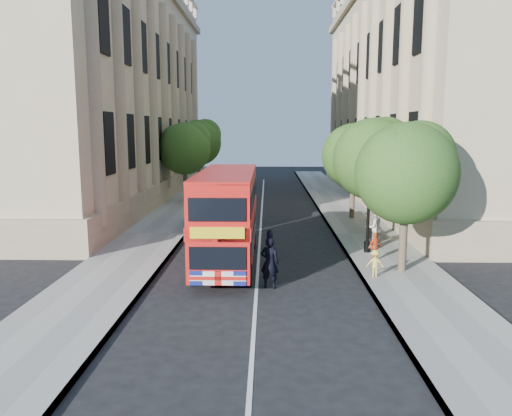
# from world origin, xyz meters

# --- Properties ---
(ground) EXTENTS (120.00, 120.00, 0.00)m
(ground) POSITION_xyz_m (0.00, 0.00, 0.00)
(ground) COLOR black
(ground) RESTS_ON ground
(pavement_right) EXTENTS (3.50, 80.00, 0.12)m
(pavement_right) POSITION_xyz_m (5.75, 10.00, 0.06)
(pavement_right) COLOR gray
(pavement_right) RESTS_ON ground
(pavement_left) EXTENTS (3.50, 80.00, 0.12)m
(pavement_left) POSITION_xyz_m (-5.75, 10.00, 0.06)
(pavement_left) COLOR gray
(pavement_left) RESTS_ON ground
(building_right) EXTENTS (12.00, 38.00, 18.00)m
(building_right) POSITION_xyz_m (13.80, 24.00, 9.00)
(building_right) COLOR tan
(building_right) RESTS_ON ground
(building_left) EXTENTS (12.00, 38.00, 18.00)m
(building_left) POSITION_xyz_m (-13.80, 24.00, 9.00)
(building_left) COLOR tan
(building_left) RESTS_ON ground
(tree_right_near) EXTENTS (4.00, 4.00, 6.08)m
(tree_right_near) POSITION_xyz_m (5.84, 3.03, 4.25)
(tree_right_near) COLOR #473828
(tree_right_near) RESTS_ON ground
(tree_right_mid) EXTENTS (4.20, 4.20, 6.37)m
(tree_right_mid) POSITION_xyz_m (5.84, 9.03, 4.45)
(tree_right_mid) COLOR #473828
(tree_right_mid) RESTS_ON ground
(tree_right_far) EXTENTS (4.00, 4.00, 6.15)m
(tree_right_far) POSITION_xyz_m (5.84, 15.03, 4.31)
(tree_right_far) COLOR #473828
(tree_right_far) RESTS_ON ground
(tree_left_far) EXTENTS (4.00, 4.00, 6.30)m
(tree_left_far) POSITION_xyz_m (-5.96, 22.03, 4.44)
(tree_left_far) COLOR #473828
(tree_left_far) RESTS_ON ground
(tree_left_back) EXTENTS (4.20, 4.20, 6.65)m
(tree_left_back) POSITION_xyz_m (-5.96, 30.03, 4.71)
(tree_left_back) COLOR #473828
(tree_left_back) RESTS_ON ground
(lamp_post) EXTENTS (0.32, 0.32, 5.16)m
(lamp_post) POSITION_xyz_m (5.00, 6.00, 2.51)
(lamp_post) COLOR black
(lamp_post) RESTS_ON pavement_right
(double_decker_bus) EXTENTS (2.28, 8.47, 3.90)m
(double_decker_bus) POSITION_xyz_m (-1.31, 4.20, 2.16)
(double_decker_bus) COLOR red
(double_decker_bus) RESTS_ON ground
(box_van) EXTENTS (2.68, 5.50, 3.04)m
(box_van) POSITION_xyz_m (-2.23, 12.64, 1.49)
(box_van) COLOR black
(box_van) RESTS_ON ground
(police_constable) EXTENTS (0.79, 0.62, 1.91)m
(police_constable) POSITION_xyz_m (0.47, 1.00, 0.95)
(police_constable) COLOR black
(police_constable) RESTS_ON ground
(woman_pedestrian) EXTENTS (1.12, 1.04, 1.86)m
(woman_pedestrian) POSITION_xyz_m (5.52, 7.14, 1.05)
(woman_pedestrian) COLOR beige
(woman_pedestrian) RESTS_ON pavement_right
(child_a) EXTENTS (0.76, 0.63, 1.21)m
(child_a) POSITION_xyz_m (5.04, 4.55, 0.73)
(child_a) COLOR #F15D2A
(child_a) RESTS_ON pavement_right
(child_b) EXTENTS (0.69, 0.42, 1.05)m
(child_b) POSITION_xyz_m (4.52, 2.12, 0.64)
(child_b) COLOR #E1C54C
(child_b) RESTS_ON pavement_right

